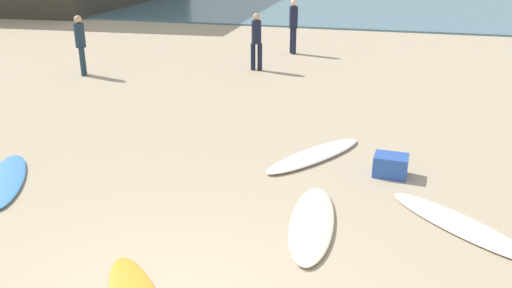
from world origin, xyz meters
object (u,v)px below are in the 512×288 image
object	(u,v)px
surfboard_2	(460,224)
beachgoer_far	(293,24)
beach_cooler	(391,165)
beachgoer_mid	(81,42)
surfboard_3	(312,222)
surfboard_1	(6,180)
surfboard_4	(314,155)
beachgoer_near	(256,39)

from	to	relation	value
surfboard_2	beachgoer_far	xyz separation A→B (m)	(-4.61, 10.82, 0.98)
beach_cooler	beachgoer_mid	bearing A→B (deg)	151.61
surfboard_3	beachgoer_mid	bearing A→B (deg)	133.50
surfboard_1	beach_cooler	size ratio (longest dim) A/B	4.05
beachgoer_mid	surfboard_3	bearing A→B (deg)	20.34
surfboard_4	surfboard_2	bearing A→B (deg)	-8.62
surfboard_1	beachgoer_near	bearing A→B (deg)	-133.08
surfboard_3	beachgoer_far	distance (m)	11.69
beachgoer_near	beachgoer_far	world-z (taller)	beachgoer_far
surfboard_2	beach_cooler	bearing A→B (deg)	74.57
surfboard_4	beachgoer_far	world-z (taller)	beachgoer_far
surfboard_3	beachgoer_near	bearing A→B (deg)	104.65
surfboard_1	beach_cooler	world-z (taller)	beach_cooler
surfboard_3	beach_cooler	distance (m)	2.14
beachgoer_mid	beach_cooler	distance (m)	9.88
surfboard_2	beachgoer_far	world-z (taller)	beachgoer_far
surfboard_4	beachgoer_mid	world-z (taller)	beachgoer_mid
beachgoer_mid	beach_cooler	xyz separation A→B (m)	(8.66, -4.68, -0.75)
beachgoer_far	beach_cooler	bearing A→B (deg)	-12.58
beachgoer_far	surfboard_1	bearing A→B (deg)	-44.18
surfboard_4	beachgoer_far	size ratio (longest dim) A/B	1.29
surfboard_3	beachgoer_mid	distance (m)	10.23
beachgoer_far	beachgoer_near	bearing A→B (deg)	-43.97
surfboard_4	beachgoer_mid	xyz separation A→B (m)	(-7.37, 4.28, 0.88)
surfboard_1	beachgoer_near	xyz separation A→B (m)	(1.57, 8.57, 0.87)
beachgoer_far	surfboard_3	bearing A→B (deg)	-20.20
beachgoer_near	beachgoer_mid	bearing A→B (deg)	-162.30
beachgoer_far	beach_cooler	distance (m)	10.11
surfboard_1	surfboard_4	world-z (taller)	surfboard_4
beachgoer_near	beach_cooler	distance (m)	7.87
beach_cooler	surfboard_4	bearing A→B (deg)	162.84
beachgoer_mid	beachgoer_far	distance (m)	6.87
surfboard_2	beach_cooler	size ratio (longest dim) A/B	4.21
beachgoer_near	beach_cooler	bearing A→B (deg)	-63.85
surfboard_3	surfboard_4	distance (m)	2.36
surfboard_3	beachgoer_near	distance (m)	9.21
surfboard_1	surfboard_3	size ratio (longest dim) A/B	1.00
beach_cooler	surfboard_2	bearing A→B (deg)	-56.20
beachgoer_mid	beach_cooler	bearing A→B (deg)	32.41
surfboard_2	beachgoer_near	world-z (taller)	beachgoer_near
surfboard_4	beachgoer_near	size ratio (longest dim) A/B	1.41
surfboard_1	beach_cooler	xyz separation A→B (m)	(5.72, 1.93, 0.13)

